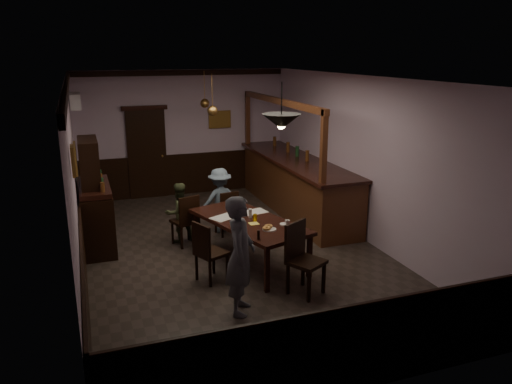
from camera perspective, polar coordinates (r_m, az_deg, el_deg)
name	(u,v)px	position (r m, az deg, el deg)	size (l,w,h in m)	color
room	(232,169)	(8.39, -2.78, 2.62)	(5.01, 8.01, 3.01)	#2D2621
dining_table	(249,223)	(8.19, -0.85, -3.62)	(1.61, 2.40, 0.75)	black
chair_far_left	(187,218)	(9.04, -7.93, -3.00)	(0.52, 0.52, 0.95)	black
chair_far_right	(228,211)	(9.49, -3.27, -2.20)	(0.43, 0.43, 0.87)	black
chair_near	(301,255)	(7.27, 5.22, -7.17)	(0.62, 0.62, 1.06)	black
chair_side	(207,250)	(7.61, -5.59, -6.58)	(0.55, 0.55, 0.95)	black
person_standing	(240,255)	(6.63, -1.79, -7.26)	(0.59, 0.39, 1.63)	#575963
person_seated_left	(179,212)	(9.26, -8.80, -2.33)	(0.54, 0.42, 1.12)	#465030
person_seated_right	(220,200)	(9.67, -4.13, -0.94)	(0.81, 0.47, 1.26)	slate
newspaper_left	(224,218)	(8.28, -3.69, -2.93)	(0.42, 0.30, 0.01)	silver
newspaper_right	(254,212)	(8.55, -0.21, -2.29)	(0.42, 0.30, 0.01)	silver
napkin	(254,223)	(7.99, -0.25, -3.62)	(0.15, 0.15, 0.00)	#FDE75D
saucer	(284,224)	(7.97, 3.27, -3.68)	(0.15, 0.15, 0.01)	white
coffee_cup	(287,222)	(7.92, 3.59, -3.47)	(0.08, 0.08, 0.07)	white
pastry_plate	(269,229)	(7.73, 1.53, -4.28)	(0.22, 0.22, 0.01)	white
pastry_ring_a	(267,228)	(7.69, 1.22, -4.16)	(0.13, 0.13, 0.04)	#C68C47
pastry_ring_b	(269,226)	(7.78, 1.45, -3.92)	(0.13, 0.13, 0.04)	#C68C47
soda_can	(255,218)	(8.08, -0.11, -2.96)	(0.07, 0.07, 0.12)	gold
beer_glass	(233,215)	(8.09, -2.62, -2.66)	(0.06, 0.06, 0.20)	#BF721E
water_glass	(250,213)	(8.26, -0.66, -2.43)	(0.06, 0.06, 0.15)	silver
pepper_mill	(258,235)	(7.33, 0.28, -4.90)	(0.04, 0.04, 0.14)	black
sideboard	(95,205)	(9.25, -17.89, -1.43)	(0.53, 1.49, 1.97)	black
bar_counter	(296,183)	(10.91, 4.57, 0.98)	(1.03, 4.41, 2.47)	#482713
door_back	(147,155)	(12.09, -12.35, 4.20)	(0.90, 0.06, 2.10)	black
ac_unit	(75,101)	(10.77, -19.96, 9.77)	(0.20, 0.85, 0.30)	white
picture_left_small	(73,161)	(6.35, -20.18, 3.37)	(0.04, 0.28, 0.36)	olive
picture_left_large	(75,158)	(8.79, -19.94, 3.64)	(0.04, 0.62, 0.48)	olive
picture_back	(220,119)	(12.33, -4.17, 8.28)	(0.55, 0.04, 0.42)	olive
pendant_iron	(281,122)	(7.16, 2.92, 8.03)	(0.56, 0.56, 0.66)	black
pendant_brass_mid	(213,111)	(9.77, -4.99, 9.22)	(0.20, 0.20, 0.81)	#BF8C3F
pendant_brass_far	(205,103)	(11.19, -5.87, 10.03)	(0.20, 0.20, 0.81)	#BF8C3F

